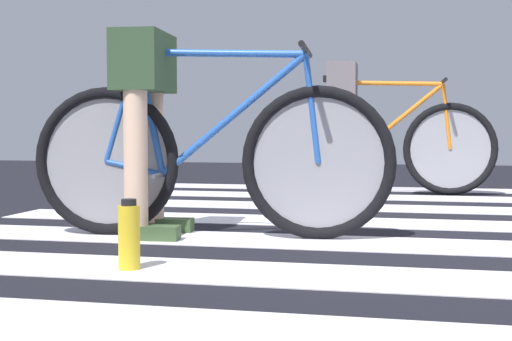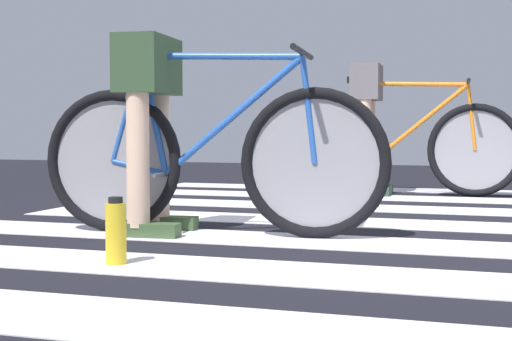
# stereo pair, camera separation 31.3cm
# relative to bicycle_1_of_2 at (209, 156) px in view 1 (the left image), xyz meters

# --- Properties ---
(ground) EXTENTS (18.00, 14.00, 0.02)m
(ground) POSITION_rel_bicycle_1_of_2_xyz_m (1.10, 0.42, -0.40)
(ground) COLOR black
(crosswalk_markings) EXTENTS (5.37, 5.76, 0.00)m
(crosswalk_markings) POSITION_rel_bicycle_1_of_2_xyz_m (1.14, 0.32, -0.38)
(crosswalk_markings) COLOR silver
(crosswalk_markings) RESTS_ON ground
(bicycle_1_of_2) EXTENTS (1.74, 0.52, 0.93)m
(bicycle_1_of_2) POSITION_rel_bicycle_1_of_2_xyz_m (0.00, 0.00, 0.00)
(bicycle_1_of_2) COLOR black
(bicycle_1_of_2) RESTS_ON ground
(cyclist_1_of_2) EXTENTS (0.34, 0.43, 0.97)m
(cyclist_1_of_2) POSITION_rel_bicycle_1_of_2_xyz_m (-0.31, -0.02, 0.24)
(cyclist_1_of_2) COLOR beige
(cyclist_1_of_2) RESTS_ON ground
(bicycle_2_of_2) EXTENTS (1.74, 0.52, 0.93)m
(bicycle_2_of_2) POSITION_rel_bicycle_1_of_2_xyz_m (0.69, 2.50, 0.00)
(bicycle_2_of_2) COLOR black
(bicycle_2_of_2) RESTS_ON ground
(cyclist_2_of_2) EXTENTS (0.33, 0.42, 1.03)m
(cyclist_2_of_2) POSITION_rel_bicycle_1_of_2_xyz_m (0.38, 2.48, 0.28)
(cyclist_2_of_2) COLOR beige
(cyclist_2_of_2) RESTS_ON ground
(water_bottle) EXTENTS (0.08, 0.08, 0.26)m
(water_bottle) POSITION_rel_bicycle_1_of_2_xyz_m (-0.06, -0.84, -0.26)
(water_bottle) COLOR gold
(water_bottle) RESTS_ON ground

